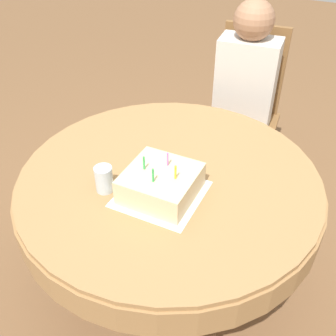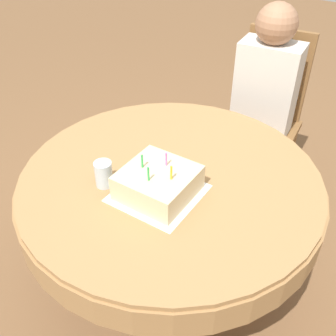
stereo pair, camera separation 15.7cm
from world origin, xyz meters
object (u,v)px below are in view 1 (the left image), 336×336
at_px(chair, 245,107).
at_px(person, 245,85).
at_px(birthday_cake, 161,183).
at_px(drinking_glass, 104,179).

relative_size(chair, person, 0.84).
relative_size(person, birthday_cake, 4.56).
bearing_deg(birthday_cake, drinking_glass, -160.93).
bearing_deg(chair, birthday_cake, -95.24).
bearing_deg(birthday_cake, chair, 89.75).
distance_m(chair, birthday_cake, 1.18).
height_order(chair, drinking_glass, chair).
distance_m(chair, person, 0.22).
bearing_deg(person, birthday_cake, -95.76).
distance_m(person, birthday_cake, 1.05).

